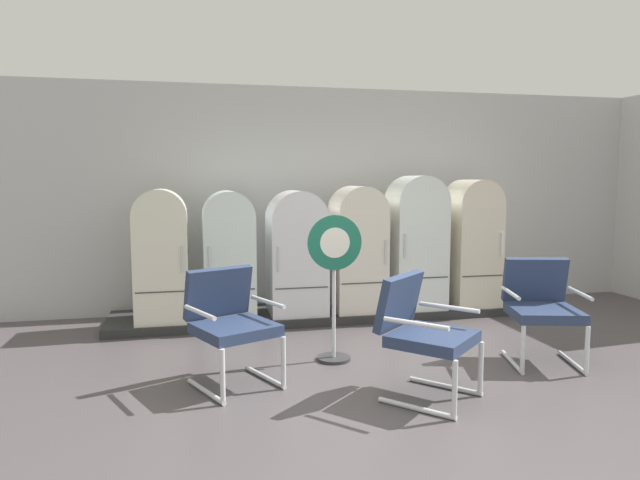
% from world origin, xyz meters
% --- Properties ---
extents(ground, '(12.00, 10.00, 0.05)m').
position_xyz_m(ground, '(0.00, 0.00, -0.03)').
color(ground, '#484244').
extents(back_wall, '(11.76, 0.12, 2.87)m').
position_xyz_m(back_wall, '(0.00, 3.66, 1.45)').
color(back_wall, '#BABABA').
rests_on(back_wall, ground).
extents(display_plinth, '(5.10, 0.95, 0.10)m').
position_xyz_m(display_plinth, '(0.00, 3.02, 0.05)').
color(display_plinth, '#292929').
rests_on(display_plinth, ground).
extents(refrigerator_0, '(0.59, 0.63, 1.49)m').
position_xyz_m(refrigerator_0, '(-1.90, 2.89, 0.89)').
color(refrigerator_0, silver).
rests_on(refrigerator_0, display_plinth).
extents(refrigerator_1, '(0.58, 0.72, 1.46)m').
position_xyz_m(refrigerator_1, '(-1.15, 2.93, 0.88)').
color(refrigerator_1, silver).
rests_on(refrigerator_1, display_plinth).
extents(refrigerator_2, '(0.67, 0.66, 1.46)m').
position_xyz_m(refrigerator_2, '(-0.35, 2.91, 0.87)').
color(refrigerator_2, white).
rests_on(refrigerator_2, display_plinth).
extents(refrigerator_3, '(0.61, 0.65, 1.51)m').
position_xyz_m(refrigerator_3, '(0.40, 2.90, 0.90)').
color(refrigerator_3, silver).
rests_on(refrigerator_3, display_plinth).
extents(refrigerator_4, '(0.65, 0.61, 1.64)m').
position_xyz_m(refrigerator_4, '(1.14, 2.88, 0.97)').
color(refrigerator_4, white).
rests_on(refrigerator_4, display_plinth).
extents(refrigerator_5, '(0.58, 0.63, 1.59)m').
position_xyz_m(refrigerator_5, '(1.91, 2.89, 0.95)').
color(refrigerator_5, beige).
rests_on(refrigerator_5, display_plinth).
extents(armchair_left, '(0.83, 0.86, 0.96)m').
position_xyz_m(armchair_left, '(-1.27, 0.96, 0.55)').
color(armchair_left, silver).
rests_on(armchair_left, ground).
extents(armchair_right, '(0.77, 0.81, 0.96)m').
position_xyz_m(armchair_right, '(1.59, 0.91, 0.55)').
color(armchair_right, silver).
rests_on(armchair_right, ground).
extents(armchair_center, '(0.89, 0.90, 0.96)m').
position_xyz_m(armchair_center, '(0.17, 0.34, 0.55)').
color(armchair_center, silver).
rests_on(armchair_center, ground).
extents(sign_stand, '(0.51, 0.32, 1.37)m').
position_xyz_m(sign_stand, '(-0.28, 1.35, 0.70)').
color(sign_stand, '#2D2D30').
rests_on(sign_stand, ground).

